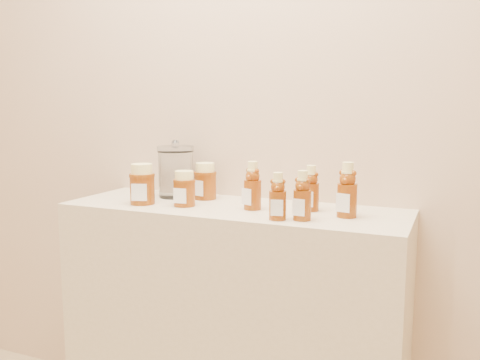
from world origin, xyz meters
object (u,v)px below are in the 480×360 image
at_px(bear_bottle_back_left, 253,182).
at_px(honey_jar_left, 142,184).
at_px(display_table, 233,329).
at_px(glass_canister, 176,169).
at_px(bear_bottle_front_left, 278,193).

relative_size(bear_bottle_back_left, honey_jar_left, 1.28).
xyz_separation_m(display_table, honey_jar_left, (-0.32, -0.08, 0.52)).
distance_m(honey_jar_left, glass_canister, 0.18).
xyz_separation_m(honey_jar_left, glass_canister, (0.04, 0.17, 0.03)).
relative_size(display_table, bear_bottle_back_left, 6.50).
height_order(bear_bottle_back_left, glass_canister, glass_canister).
xyz_separation_m(display_table, bear_bottle_front_left, (0.21, -0.13, 0.53)).
bearing_deg(bear_bottle_back_left, display_table, -170.62).
distance_m(bear_bottle_back_left, glass_canister, 0.38).
distance_m(bear_bottle_back_left, honey_jar_left, 0.40).
xyz_separation_m(bear_bottle_front_left, glass_canister, (-0.49, 0.22, 0.02)).
relative_size(display_table, glass_canister, 5.62).
distance_m(bear_bottle_front_left, honey_jar_left, 0.53).
xyz_separation_m(bear_bottle_back_left, bear_bottle_front_left, (0.13, -0.12, -0.01)).
distance_m(bear_bottle_front_left, glass_canister, 0.54).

